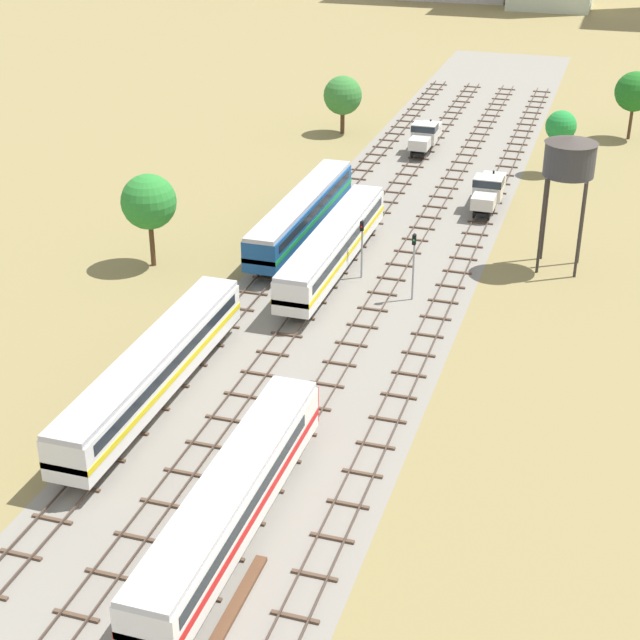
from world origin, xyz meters
The scene contains 20 objects.
ground_plane centered at (0.00, 56.00, 0.00)m, with size 480.00×480.00×0.00m, color olive.
ballast_bed centered at (0.00, 56.00, 0.00)m, with size 18.72×176.00×0.01m, color gray.
track_far_left centered at (-7.36, 57.00, 0.14)m, with size 2.40×126.00×0.29m.
track_left centered at (-2.45, 57.00, 0.14)m, with size 2.40×126.00×0.29m.
track_centre_left centered at (2.45, 57.00, 0.14)m, with size 2.40×126.00×0.29m.
track_centre centered at (7.36, 57.00, 0.14)m, with size 2.40×126.00×0.29m.
diesel_railcar_centre_left_nearest centered at (2.45, 15.00, 2.60)m, with size 2.96×20.50×3.80m.
passenger_coach_far_left_near centered at (-7.36, 26.12, 2.61)m, with size 2.96×22.00×3.80m.
passenger_coach_left_mid centered at (-2.45, 49.27, 2.61)m, with size 2.96×22.00×3.80m.
passenger_coach_far_left_midfar centered at (-7.36, 55.79, 2.61)m, with size 2.96×22.00×3.80m.
shunter_loco_centre_far centered at (7.36, 68.58, 2.01)m, with size 2.74×8.46×3.10m.
shunter_loco_left_farther centered at (-2.45, 85.52, 2.01)m, with size 2.74×8.46×3.10m.
water_tower centered at (15.20, 56.12, 9.53)m, with size 4.29×4.29×11.31m.
signal_post_nearest centered at (4.91, 46.23, 3.55)m, with size 0.28×0.47×5.62m.
signal_post_near centered at (0.00, 49.10, 3.25)m, with size 0.28×0.47×5.09m.
lineside_tree_0 centered at (19.70, 97.90, 5.65)m, with size 4.63×4.63×7.99m.
lineside_tree_1 centered at (-13.55, 89.93, 4.62)m, with size 4.61×4.61×6.95m.
lineside_tree_2 centered at (-17.47, 46.36, 5.65)m, with size 4.61×4.61×7.98m.
lineside_tree_3 centered at (12.71, 81.79, 5.15)m, with size 3.26×3.26×6.84m.
spare_rail_bundle centered at (4.43, 8.90, 0.12)m, with size 0.60×10.00×0.24m, color brown.
Camera 1 is at (18.92, -22.36, 33.02)m, focal length 55.12 mm.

